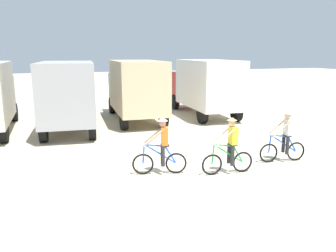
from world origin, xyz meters
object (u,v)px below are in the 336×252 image
at_px(cyclist_orange_shirt, 161,148).
at_px(cyclist_near_camera, 285,138).
at_px(box_truck_grey_hauler, 68,92).
at_px(cyclist_cowboy_hat, 230,148).
at_px(box_truck_avon_van, 205,85).
at_px(box_truck_tan_camper, 135,87).

distance_m(cyclist_orange_shirt, cyclist_near_camera, 4.48).
bearing_deg(cyclist_near_camera, box_truck_grey_hauler, 130.65).
bearing_deg(cyclist_orange_shirt, cyclist_near_camera, -3.30).
bearing_deg(cyclist_cowboy_hat, box_truck_grey_hauler, 117.43).
relative_size(box_truck_avon_van, cyclist_near_camera, 3.78).
bearing_deg(box_truck_grey_hauler, cyclist_orange_shirt, -73.49).
xyz_separation_m(box_truck_tan_camper, box_truck_avon_van, (4.34, 0.08, 0.00)).
bearing_deg(cyclist_orange_shirt, box_truck_tan_camper, 80.68).
relative_size(box_truck_grey_hauler, cyclist_near_camera, 3.82).
bearing_deg(box_truck_tan_camper, cyclist_orange_shirt, -99.32).
distance_m(box_truck_grey_hauler, box_truck_tan_camper, 3.90).
distance_m(box_truck_avon_van, cyclist_orange_shirt, 10.67).
distance_m(box_truck_grey_hauler, cyclist_near_camera, 10.36).
xyz_separation_m(box_truck_avon_van, cyclist_near_camera, (-1.32, -9.16, -1.03)).
height_order(box_truck_tan_camper, box_truck_avon_van, same).
bearing_deg(cyclist_near_camera, box_truck_tan_camper, 108.43).
relative_size(box_truck_avon_van, cyclist_orange_shirt, 3.78).
bearing_deg(box_truck_avon_van, cyclist_cowboy_hat, -111.37).
bearing_deg(box_truck_tan_camper, cyclist_near_camera, -71.57).
distance_m(box_truck_avon_van, cyclist_cowboy_hat, 10.35).
xyz_separation_m(box_truck_grey_hauler, box_truck_tan_camper, (3.69, 1.26, 0.00)).
relative_size(cyclist_orange_shirt, cyclist_near_camera, 1.00).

